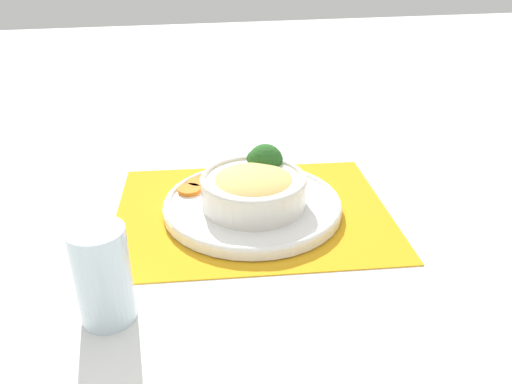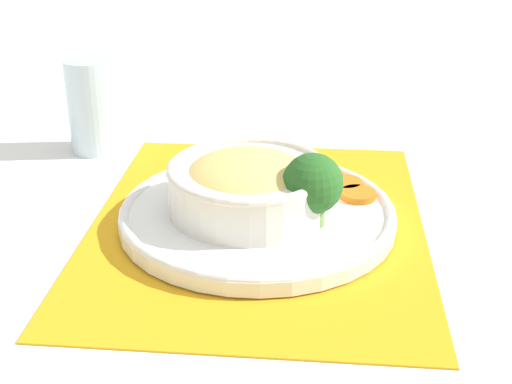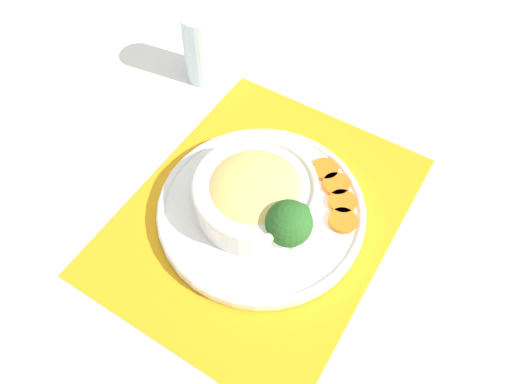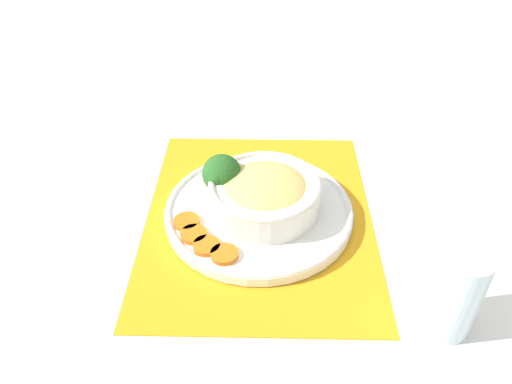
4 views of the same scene
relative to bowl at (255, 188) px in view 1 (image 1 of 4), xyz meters
name	(u,v)px [view 1 (image 1 of 4)]	position (x,y,z in m)	size (l,w,h in m)	color
ground_plane	(252,212)	(0.00, 0.01, -0.05)	(4.00, 4.00, 0.00)	white
placemat	(252,211)	(0.00, 0.01, -0.05)	(0.50, 0.42, 0.00)	orange
plate	(252,204)	(0.00, 0.01, -0.04)	(0.31, 0.31, 0.02)	white
bowl	(255,188)	(0.00, 0.00, 0.00)	(0.18, 0.18, 0.06)	silver
broccoli_floret	(265,162)	(0.03, 0.07, 0.01)	(0.06, 0.06, 0.08)	#759E51
carrot_slice_near	(226,173)	(-0.03, 0.13, -0.03)	(0.04, 0.04, 0.01)	orange
carrot_slice_middle	(211,177)	(-0.06, 0.11, -0.03)	(0.04, 0.04, 0.01)	orange
carrot_slice_far	(199,183)	(-0.09, 0.09, -0.03)	(0.04, 0.04, 0.01)	orange
carrot_slice_extra	(189,190)	(-0.11, 0.07, -0.03)	(0.04, 0.04, 0.01)	orange
water_glass	(104,280)	(-0.23, -0.21, 0.01)	(0.07, 0.07, 0.13)	silver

